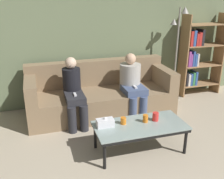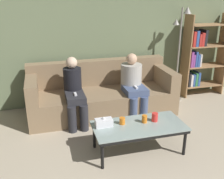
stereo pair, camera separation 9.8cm
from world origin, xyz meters
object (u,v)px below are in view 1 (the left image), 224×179
object	(u,v)px
standing_lamp	(178,45)
seated_person_mid_left	(132,82)
cup_near_right	(145,119)
coffee_table	(140,127)
couch	(100,95)
bookshelf	(197,56)
tissue_box	(105,123)
cup_far_center	(156,117)
cup_near_left	(123,121)
seated_person_left_end	(73,90)

from	to	relation	value
standing_lamp	seated_person_mid_left	world-z (taller)	standing_lamp
cup_near_right	seated_person_mid_left	distance (m)	1.10
coffee_table	seated_person_mid_left	bearing A→B (deg)	74.51
couch	bookshelf	world-z (taller)	bookshelf
coffee_table	tissue_box	distance (m)	0.46
cup_far_center	tissue_box	world-z (taller)	tissue_box
cup_near_left	seated_person_left_end	xyz separation A→B (m)	(-0.48, 0.99, 0.11)
seated_person_left_end	seated_person_mid_left	distance (m)	1.00
cup_near_right	couch	bearing A→B (deg)	102.29
cup_near_left	standing_lamp	xyz separation A→B (m)	(1.53, 1.39, 0.64)
coffee_table	seated_person_left_end	xyz separation A→B (m)	(-0.68, 1.07, 0.19)
couch	seated_person_left_end	size ratio (longest dim) A/B	2.36
coffee_table	cup_near_right	world-z (taller)	cup_near_right
couch	tissue_box	bearing A→B (deg)	-101.66
coffee_table	cup_near_left	size ratio (longest dim) A/B	13.16
coffee_table	cup_near_right	bearing A→B (deg)	26.93
couch	bookshelf	distance (m)	2.13
cup_near_left	seated_person_mid_left	world-z (taller)	seated_person_mid_left
seated_person_mid_left	cup_far_center	bearing A→B (deg)	-93.88
tissue_box	seated_person_mid_left	distance (m)	1.28
bookshelf	cup_near_right	bearing A→B (deg)	-138.48
bookshelf	standing_lamp	size ratio (longest dim) A/B	0.92
cup_far_center	standing_lamp	size ratio (longest dim) A/B	0.07
couch	tissue_box	world-z (taller)	couch
cup_near_right	tissue_box	distance (m)	0.54
coffee_table	tissue_box	xyz separation A→B (m)	(-0.44, 0.09, 0.09)
couch	cup_near_left	world-z (taller)	couch
standing_lamp	seated_person_left_end	xyz separation A→B (m)	(-2.02, -0.40, -0.53)
couch	seated_person_mid_left	size ratio (longest dim) A/B	2.37
coffee_table	bookshelf	xyz separation A→B (m)	(1.87, 1.62, 0.45)
standing_lamp	cup_near_right	bearing A→B (deg)	-130.91
bookshelf	seated_person_mid_left	xyz separation A→B (m)	(-1.56, -0.50, -0.23)
seated_person_mid_left	bookshelf	bearing A→B (deg)	17.78
cup_near_right	seated_person_left_end	distance (m)	1.29
cup_near_right	bookshelf	bearing A→B (deg)	41.52
coffee_table	bookshelf	size ratio (longest dim) A/B	0.74
couch	standing_lamp	distance (m)	1.71
couch	bookshelf	size ratio (longest dim) A/B	1.53
cup_near_right	bookshelf	world-z (taller)	bookshelf
seated_person_mid_left	seated_person_left_end	bearing A→B (deg)	-177.32
coffee_table	standing_lamp	size ratio (longest dim) A/B	0.68
cup_far_center	seated_person_mid_left	distance (m)	1.08
bookshelf	seated_person_mid_left	distance (m)	1.65
cup_near_left	coffee_table	bearing A→B (deg)	-22.59
tissue_box	standing_lamp	distance (m)	2.34
coffee_table	cup_near_left	bearing A→B (deg)	157.41
couch	cup_far_center	bearing A→B (deg)	-71.65
cup_near_right	standing_lamp	distance (m)	2.00
tissue_box	coffee_table	bearing A→B (deg)	-11.27
cup_far_center	bookshelf	xyz separation A→B (m)	(1.63, 1.57, 0.35)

